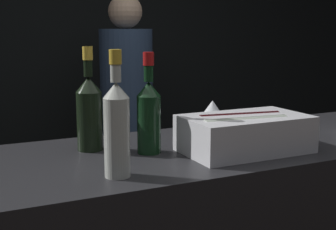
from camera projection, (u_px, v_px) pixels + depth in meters
name	position (u px, v px, depth m)	size (l,w,h in m)	color
wall_back_chalkboard	(49.00, 38.00, 3.36)	(6.40, 0.06, 2.80)	black
ice_bin_with_bottles	(245.00, 132.00, 1.61)	(0.43, 0.26, 0.13)	silver
wine_glass	(212.00, 110.00, 1.88)	(0.09, 0.09, 0.14)	silver
champagne_bottle	(89.00, 110.00, 1.62)	(0.09, 0.09, 0.36)	black
red_wine_bottle_burgundy	(149.00, 113.00, 1.58)	(0.08, 0.08, 0.34)	black
rose_wine_bottle	(117.00, 125.00, 1.32)	(0.07, 0.07, 0.36)	#B2B7AD
person_blond_tee	(127.00, 112.00, 2.97)	(0.33, 0.33, 1.67)	black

